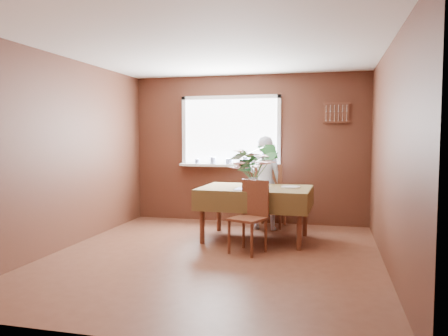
% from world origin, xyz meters
% --- Properties ---
extents(floor, '(4.50, 4.50, 0.00)m').
position_xyz_m(floor, '(0.00, 0.00, 0.00)').
color(floor, '#532A1C').
rests_on(floor, ground).
extents(ceiling, '(4.50, 4.50, 0.00)m').
position_xyz_m(ceiling, '(0.00, 0.00, 2.50)').
color(ceiling, white).
rests_on(ceiling, wall_back).
extents(wall_back, '(4.00, 0.00, 4.00)m').
position_xyz_m(wall_back, '(0.00, 2.25, 1.25)').
color(wall_back, brown).
rests_on(wall_back, floor).
extents(wall_front, '(4.00, 0.00, 4.00)m').
position_xyz_m(wall_front, '(0.00, -2.25, 1.25)').
color(wall_front, brown).
rests_on(wall_front, floor).
extents(wall_left, '(0.00, 4.50, 4.50)m').
position_xyz_m(wall_left, '(-2.00, 0.00, 1.25)').
color(wall_left, brown).
rests_on(wall_left, floor).
extents(wall_right, '(0.00, 4.50, 4.50)m').
position_xyz_m(wall_right, '(2.00, 0.00, 1.25)').
color(wall_right, brown).
rests_on(wall_right, floor).
extents(window_assembly, '(1.72, 0.20, 1.22)m').
position_xyz_m(window_assembly, '(-0.29, 2.20, 1.35)').
color(window_assembly, white).
rests_on(window_assembly, wall_back).
extents(spoon_rack, '(0.44, 0.05, 0.33)m').
position_xyz_m(spoon_rack, '(1.45, 2.22, 1.85)').
color(spoon_rack, brown).
rests_on(spoon_rack, wall_back).
extents(dining_table, '(1.58, 1.10, 0.76)m').
position_xyz_m(dining_table, '(0.35, 1.00, 0.66)').
color(dining_table, brown).
rests_on(dining_table, floor).
extents(chair_far, '(0.48, 0.48, 1.04)m').
position_xyz_m(chair_far, '(0.43, 1.86, 0.56)').
color(chair_far, brown).
rests_on(chair_far, floor).
extents(chair_near, '(0.51, 0.51, 0.91)m').
position_xyz_m(chair_near, '(0.40, 0.36, 0.50)').
color(chair_near, brown).
rests_on(chair_near, floor).
extents(seated_woman, '(0.54, 0.36, 1.48)m').
position_xyz_m(seated_woman, '(0.37, 1.72, 0.74)').
color(seated_woman, white).
rests_on(seated_woman, floor).
extents(flower_bouquet, '(0.63, 0.63, 0.54)m').
position_xyz_m(flower_bouquet, '(0.36, 0.78, 1.10)').
color(flower_bouquet, white).
rests_on(flower_bouquet, dining_table).
extents(side_plate, '(0.27, 0.27, 0.01)m').
position_xyz_m(side_plate, '(0.83, 1.11, 0.76)').
color(side_plate, white).
rests_on(side_plate, dining_table).
extents(table_knife, '(0.05, 0.20, 0.00)m').
position_xyz_m(table_knife, '(0.45, 0.79, 0.76)').
color(table_knife, silver).
rests_on(table_knife, dining_table).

